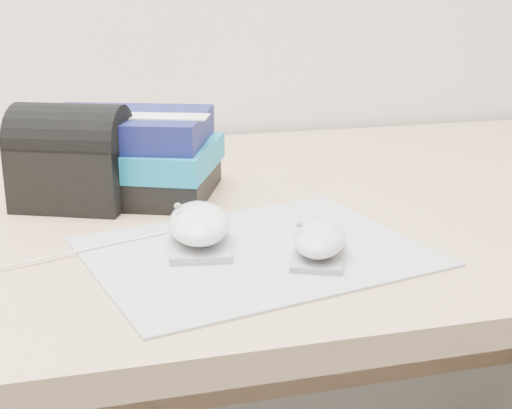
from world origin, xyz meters
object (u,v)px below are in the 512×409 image
object	(u,v)px
mouse_rear	(199,226)
pouch	(72,157)
desk	(251,334)
mouse_front	(319,241)
book_stack	(128,155)

from	to	relation	value
mouse_rear	pouch	size ratio (longest dim) A/B	0.76
desk	mouse_rear	size ratio (longest dim) A/B	12.82
mouse_front	pouch	size ratio (longest dim) A/B	0.65
mouse_front	pouch	world-z (taller)	pouch
mouse_front	pouch	distance (m)	0.35
desk	mouse_front	distance (m)	0.39
desk	book_stack	size ratio (longest dim) A/B	5.85
mouse_front	pouch	bearing A→B (deg)	132.93
book_stack	pouch	distance (m)	0.08
desk	mouse_rear	bearing A→B (deg)	-116.78
mouse_rear	book_stack	world-z (taller)	book_stack
desk	mouse_rear	world-z (taller)	mouse_rear
mouse_front	book_stack	bearing A→B (deg)	119.37
book_stack	pouch	size ratio (longest dim) A/B	1.67
desk	pouch	world-z (taller)	pouch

